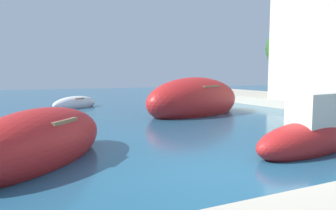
% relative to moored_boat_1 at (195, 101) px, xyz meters
% --- Properties ---
extents(ground, '(80.00, 80.00, 0.00)m').
position_rel_moored_boat_1_xyz_m(ground, '(-4.33, -8.80, -0.66)').
color(ground, '#1E5170').
extents(moored_boat_1, '(6.82, 4.77, 2.38)m').
position_rel_moored_boat_1_xyz_m(moored_boat_1, '(0.00, 0.00, 0.00)').
color(moored_boat_1, '#B21E1E').
rests_on(moored_boat_1, ground).
extents(moored_boat_2, '(3.91, 1.72, 1.73)m').
position_rel_moored_boat_1_xyz_m(moored_boat_2, '(-1.20, -8.01, -0.22)').
color(moored_boat_2, '#B21E1E').
rests_on(moored_boat_2, ground).
extents(moored_boat_3, '(4.19, 4.68, 1.57)m').
position_rel_moored_boat_1_xyz_m(moored_boat_3, '(-7.55, -6.11, -0.22)').
color(moored_boat_3, '#B21E1E').
rests_on(moored_boat_3, ground).
extents(moored_boat_5, '(3.25, 2.79, 0.90)m').
position_rel_moored_boat_1_xyz_m(moored_boat_5, '(-5.06, 5.43, -0.41)').
color(moored_boat_5, white).
rests_on(moored_boat_5, ground).
extents(moored_boat_6, '(3.41, 2.39, 1.55)m').
position_rel_moored_boat_1_xyz_m(moored_boat_6, '(2.95, 5.67, -0.27)').
color(moored_boat_6, '#197233').
rests_on(moored_boat_6, ground).
extents(quayside_tree, '(3.09, 3.09, 5.00)m').
position_rel_moored_boat_1_xyz_m(quayside_tree, '(10.11, 3.94, 3.29)').
color(quayside_tree, brown).
rests_on(quayside_tree, quay_promenade).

